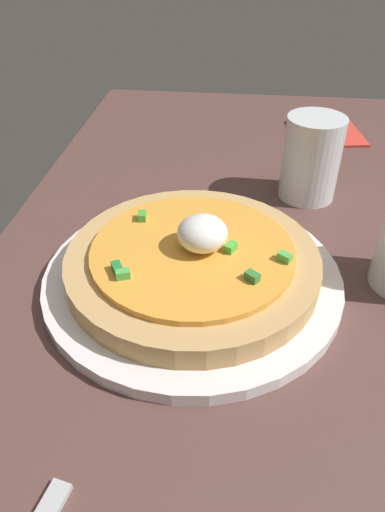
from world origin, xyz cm
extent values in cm
cube|color=brown|center=(0.00, 0.00, 1.35)|extent=(103.12, 67.44, 2.69)
cylinder|color=white|center=(6.66, -10.54, 3.35)|extent=(29.82, 29.82, 1.31)
cylinder|color=tan|center=(6.66, -10.54, 5.16)|extent=(25.02, 25.02, 2.32)
cylinder|color=gold|center=(6.66, -10.54, 6.64)|extent=(19.93, 19.93, 0.63)
ellipsoid|color=white|center=(6.40, -9.62, 8.62)|extent=(4.86, 4.86, 3.33)
cube|color=#378437|center=(10.80, -4.77, 7.35)|extent=(1.43, 1.50, 0.80)
cube|color=green|center=(4.26, -9.94, 7.35)|extent=(1.42, 1.50, 0.80)
cube|color=#248439|center=(10.90, -16.96, 7.35)|extent=(1.51, 1.32, 0.80)
cube|color=#4CB74E|center=(11.73, -16.23, 7.35)|extent=(1.21, 1.48, 0.80)
cube|color=green|center=(2.12, -16.37, 7.35)|extent=(1.37, 0.95, 0.80)
cube|color=green|center=(6.65, -6.85, 7.35)|extent=(1.50, 1.30, 0.80)
cube|color=#51AE49|center=(4.61, -10.90, 7.35)|extent=(1.49, 1.45, 0.80)
cube|color=green|center=(4.99, -10.16, 7.35)|extent=(1.32, 0.86, 0.80)
cube|color=#52B74C|center=(7.64, -1.80, 7.35)|extent=(1.37, 1.51, 0.80)
cylinder|color=silver|center=(-12.47, 2.33, 7.96)|extent=(7.21, 7.21, 10.54)
cylinder|color=#A36318|center=(-12.47, 2.33, 6.51)|extent=(6.34, 6.34, 6.83)
cube|color=#B7B7BC|center=(29.79, -17.11, 2.94)|extent=(3.03, 1.95, 0.50)
cube|color=red|center=(-33.18, 7.29, 2.89)|extent=(12.78, 12.78, 0.40)
camera|label=1|loc=(43.17, -6.52, 34.13)|focal=33.10mm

